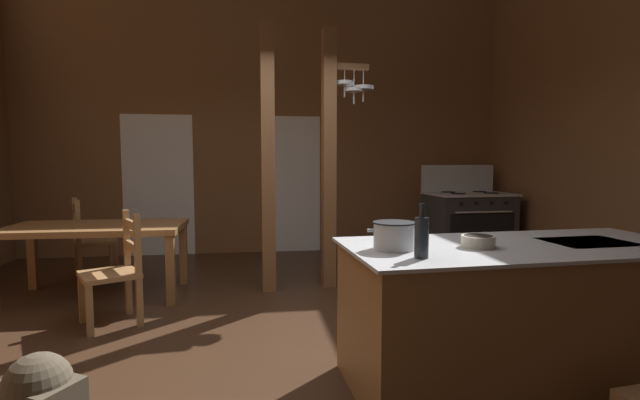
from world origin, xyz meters
name	(u,v)px	position (x,y,z in m)	size (l,w,h in m)	color
ground_plane	(289,350)	(0.00, 0.00, -0.05)	(7.93, 7.97, 0.10)	#382316
wall_back	(268,105)	(0.00, 3.66, 2.22)	(7.93, 0.14, 4.43)	brown
glazed_door_back_left	(158,185)	(-1.60, 3.58, 1.02)	(1.00, 0.01, 2.05)	white
glazed_panel_back_right	(293,184)	(0.36, 3.58, 1.02)	(0.84, 0.01, 2.05)	white
kitchen_island	(519,314)	(1.36, -0.82, 0.44)	(2.20, 1.06, 0.88)	brown
stove_range	(468,224)	(2.80, 2.75, 0.48)	(1.17, 0.86, 1.32)	#2F2F2F
support_post_with_pot_rack	(332,150)	(0.60, 1.55, 1.50)	(0.57, 0.24, 2.78)	brown
support_post_center	(268,160)	(-0.09, 1.47, 1.39)	(0.14, 0.14, 2.78)	brown
dining_table	(96,234)	(-1.83, 1.51, 0.65)	(1.71, 0.92, 0.74)	brown
ladderback_chair_near_window	(116,271)	(-1.42, 0.67, 0.45)	(0.59, 0.59, 0.95)	#9E7044
ladderback_chair_by_post	(91,240)	(-2.15, 2.33, 0.45)	(0.58, 0.58, 0.95)	#9E7044
stockpot_on_counter	(394,236)	(0.54, -0.86, 0.96)	(0.32, 0.25, 0.16)	#B7BABF
mixing_bowl_on_counter	(478,241)	(1.05, -0.87, 0.92)	(0.20, 0.20, 0.07)	#B2A893
bottle_tall_on_counter	(422,236)	(0.61, -1.11, 0.99)	(0.07, 0.07, 0.29)	#1E2328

